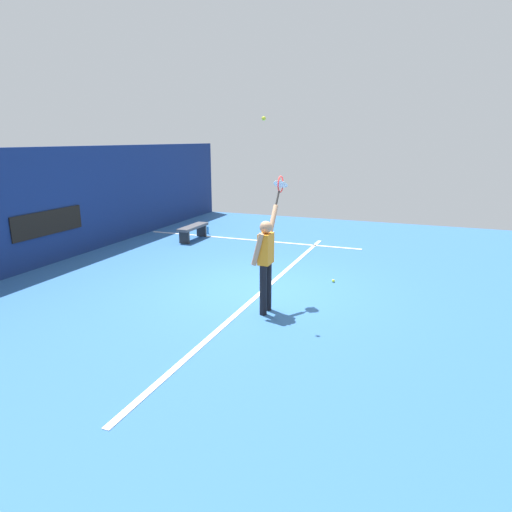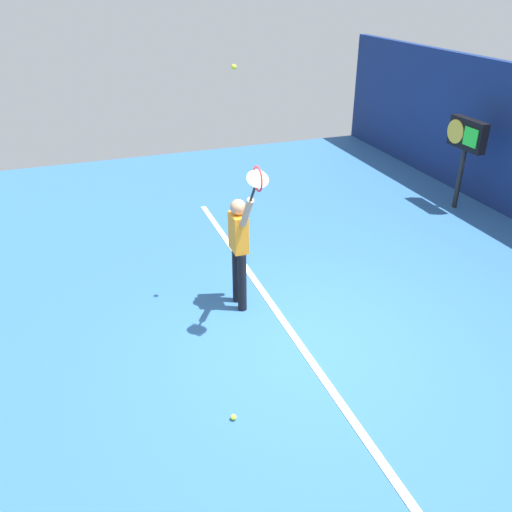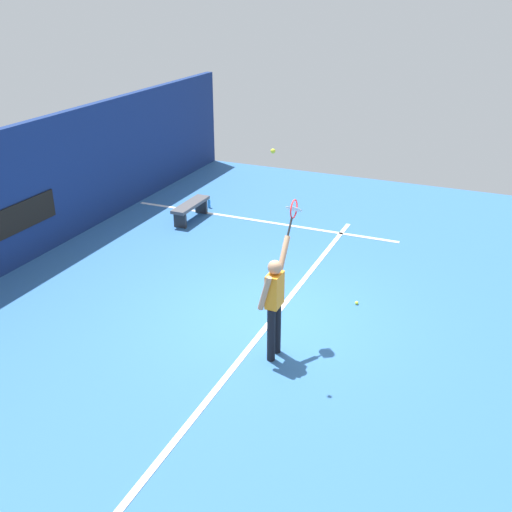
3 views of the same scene
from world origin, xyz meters
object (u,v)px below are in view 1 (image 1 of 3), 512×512
Objects in this scene: tennis_player at (266,259)px; spare_ball at (333,281)px; court_bench at (193,229)px; tennis_ball at (264,118)px; tennis_racket at (280,186)px; water_bottle at (208,230)px.

tennis_player is 2.53m from spare_ball.
spare_ball is at bearing -19.99° from tennis_player.
tennis_player is 6.46m from court_bench.
tennis_ball is at bearing 176.99° from tennis_player.
tennis_racket is 2.74m from spare_ball.
tennis_player is 7.26m from water_bottle.
tennis_racket is at bearing -0.32° from tennis_player.
tennis_ball is at bearing 179.32° from tennis_racket.
tennis_player is at bearing 160.01° from spare_ball.
tennis_racket is (0.76, -0.00, 1.21)m from tennis_player.
spare_ball is (2.31, -0.80, -3.35)m from tennis_ball.
tennis_racket is 8.73× the size of spare_ball.
tennis_racket is at bearing 151.08° from spare_ball.
tennis_player reaches higher than court_bench.
tennis_player is 2.38m from tennis_ball.
water_bottle is (5.86, 4.19, -0.89)m from tennis_player.
tennis_player is 28.11× the size of spare_ball.
tennis_player is at bearing -3.01° from tennis_ball.
court_bench is 5.67m from spare_ball.
spare_ball is (2.19, -0.80, -0.97)m from tennis_player.
tennis_racket is 6.93m from water_bottle.
tennis_ball is (-0.87, 0.01, 1.17)m from tennis_racket.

